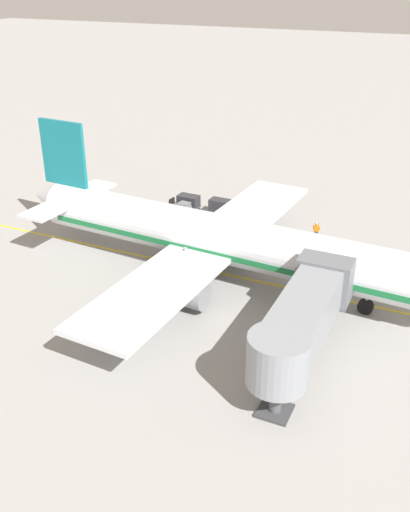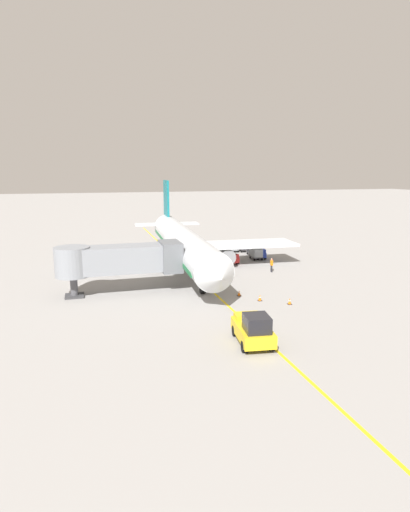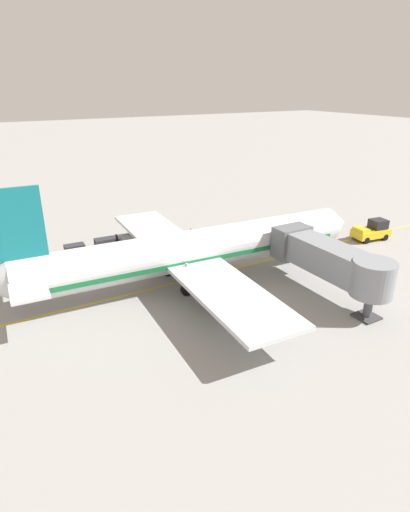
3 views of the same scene
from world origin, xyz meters
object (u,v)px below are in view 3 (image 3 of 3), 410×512
at_px(safety_cone_wing_tip, 283,245).
at_px(safety_cone_nose_right, 289,239).
at_px(jet_bridge, 330,259).
at_px(baggage_cart_second_in_train, 105,244).
at_px(baggage_tug_spare, 76,258).
at_px(parked_airliner, 193,250).
at_px(baggage_tug_lead, 160,253).
at_px(baggage_tug_trailing, 124,242).
at_px(baggage_cart_third_in_train, 75,250).
at_px(safety_cone_nose_left, 288,231).
at_px(ground_crew_wing_walker, 191,233).
at_px(pushback_tractor, 372,231).
at_px(baggage_cart_front, 130,241).

bearing_deg(safety_cone_wing_tip, safety_cone_nose_right, 123.04).
relative_size(jet_bridge, baggage_cart_second_in_train, 4.19).
bearing_deg(baggage_tug_spare, parked_airliner, 41.31).
xyz_separation_m(baggage_tug_lead, baggage_tug_trailing, (-5.22, -2.14, 0.00)).
distance_m(baggage_cart_third_in_train, safety_cone_nose_left, 25.84).
xyz_separation_m(baggage_tug_lead, safety_cone_nose_right, (2.64, 15.75, -0.42)).
relative_size(baggage_tug_spare, baggage_cart_third_in_train, 0.88).
distance_m(jet_bridge, safety_cone_nose_right, 14.15).
distance_m(parked_airliner, jet_bridge, 12.27).
bearing_deg(safety_cone_nose_right, parked_airliner, -75.72).
relative_size(baggage_tug_spare, safety_cone_wing_tip, 4.37).
xyz_separation_m(jet_bridge, safety_cone_wing_tip, (-10.96, 4.26, -3.16)).
distance_m(jet_bridge, baggage_tug_spare, 25.43).
bearing_deg(ground_crew_wing_walker, safety_cone_wing_tip, 48.11).
height_order(baggage_tug_trailing, baggage_tug_spare, same).
relative_size(baggage_tug_spare, ground_crew_wing_walker, 1.52).
bearing_deg(baggage_tug_spare, pushback_tractor, 72.41).
relative_size(ground_crew_wing_walker, safety_cone_wing_tip, 2.86).
distance_m(parked_airliner, baggage_tug_trailing, 12.28).
bearing_deg(baggage_tug_trailing, baggage_cart_third_in_train, -86.31).
xyz_separation_m(pushback_tractor, baggage_cart_front, (-11.52, -26.44, -0.15)).
distance_m(pushback_tractor, baggage_cart_second_in_train, 31.68).
bearing_deg(baggage_tug_lead, safety_cone_nose_left, 88.53).
relative_size(jet_bridge, safety_cone_wing_tip, 20.73).
bearing_deg(safety_cone_nose_left, parked_airliner, -70.32).
distance_m(jet_bridge, safety_cone_nose_left, 16.84).
height_order(baggage_tug_spare, safety_cone_nose_left, baggage_tug_spare).
distance_m(pushback_tractor, baggage_tug_lead, 25.80).
distance_m(ground_crew_wing_walker, safety_cone_nose_right, 11.74).
bearing_deg(ground_crew_wing_walker, baggage_tug_trailing, -103.86).
height_order(pushback_tractor, baggage_cart_front, pushback_tractor).
bearing_deg(baggage_tug_spare, jet_bridge, 43.95).
bearing_deg(baggage_cart_second_in_train, parked_airliner, 23.08).
distance_m(baggage_cart_second_in_train, baggage_cart_third_in_train, 3.38).
height_order(baggage_tug_trailing, safety_cone_wing_tip, baggage_tug_trailing).
bearing_deg(pushback_tractor, safety_cone_wing_tip, -106.01).
bearing_deg(baggage_cart_second_in_train, jet_bridge, 34.74).
xyz_separation_m(baggage_tug_spare, baggage_cart_front, (-1.10, 6.43, 0.24)).
bearing_deg(baggage_tug_spare, baggage_cart_third_in_train, 169.44).
height_order(pushback_tractor, baggage_tug_lead, pushback_tractor).
distance_m(baggage_cart_front, safety_cone_wing_tip, 17.51).
distance_m(baggage_tug_spare, ground_crew_wing_walker, 13.73).
distance_m(baggage_tug_trailing, safety_cone_wing_tip, 18.33).
relative_size(baggage_cart_third_in_train, safety_cone_nose_left, 4.95).
distance_m(baggage_cart_third_in_train, safety_cone_wing_tip, 23.26).
bearing_deg(baggage_cart_front, parked_airliner, 11.33).
xyz_separation_m(parked_airliner, safety_cone_wing_tip, (-2.56, 13.19, -2.90)).
height_order(baggage_cart_second_in_train, ground_crew_wing_walker, ground_crew_wing_walker).
bearing_deg(ground_crew_wing_walker, baggage_cart_third_in_train, -96.60).
distance_m(baggage_cart_front, safety_cone_nose_right, 18.78).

